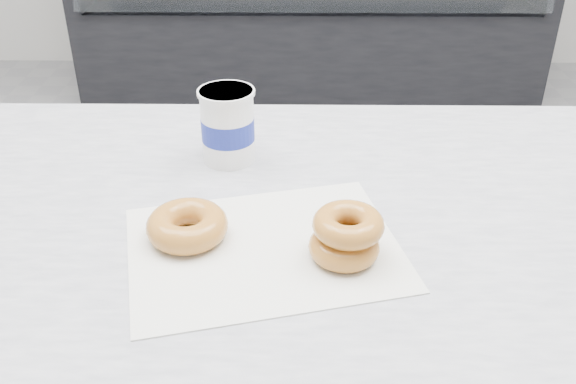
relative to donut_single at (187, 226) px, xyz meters
name	(u,v)px	position (x,y,z in m)	size (l,w,h in m)	color
ground	(321,360)	(0.22, 0.65, -0.92)	(5.00, 5.00, 0.00)	gray
wax_paper	(264,248)	(0.10, -0.02, -0.02)	(0.34, 0.26, 0.00)	silver
donut_single	(187,226)	(0.00, 0.00, 0.00)	(0.11, 0.11, 0.04)	#B98233
donut_stack	(346,236)	(0.20, -0.04, 0.01)	(0.13, 0.13, 0.06)	#B98233
coffee_cup	(228,125)	(0.03, 0.22, 0.04)	(0.10, 0.10, 0.12)	white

